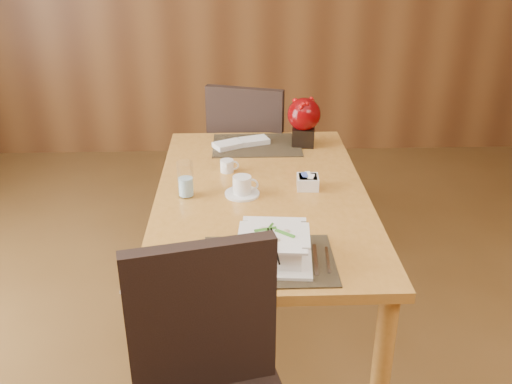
{
  "coord_description": "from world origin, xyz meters",
  "views": [
    {
      "loc": [
        -0.1,
        -1.6,
        1.81
      ],
      "look_at": [
        -0.03,
        0.35,
        0.87
      ],
      "focal_mm": 40.0,
      "sensor_mm": 36.0,
      "label": 1
    }
  ],
  "objects_px": {
    "far_chair": "(251,154)",
    "creamer_jug": "(227,166)",
    "dining_table": "(261,212)",
    "water_glass": "(186,179)",
    "soup_setting": "(274,247)",
    "bread_plate": "(156,283)",
    "sugar_caddy": "(308,182)",
    "berry_decor": "(304,119)",
    "coffee_cup": "(242,187)"
  },
  "relations": [
    {
      "from": "soup_setting",
      "to": "bread_plate",
      "type": "relative_size",
      "value": 1.7
    },
    {
      "from": "creamer_jug",
      "to": "coffee_cup",
      "type": "bearing_deg",
      "value": -72.95
    },
    {
      "from": "dining_table",
      "to": "water_glass",
      "type": "bearing_deg",
      "value": -174.73
    },
    {
      "from": "creamer_jug",
      "to": "berry_decor",
      "type": "bearing_deg",
      "value": 42.51
    },
    {
      "from": "coffee_cup",
      "to": "bread_plate",
      "type": "xyz_separation_m",
      "value": [
        -0.29,
        -0.64,
        -0.03
      ]
    },
    {
      "from": "far_chair",
      "to": "creamer_jug",
      "type": "bearing_deg",
      "value": 97.29
    },
    {
      "from": "creamer_jug",
      "to": "far_chair",
      "type": "xyz_separation_m",
      "value": [
        0.13,
        0.71,
        -0.23
      ]
    },
    {
      "from": "soup_setting",
      "to": "sugar_caddy",
      "type": "distance_m",
      "value": 0.6
    },
    {
      "from": "coffee_cup",
      "to": "berry_decor",
      "type": "relative_size",
      "value": 0.59
    },
    {
      "from": "soup_setting",
      "to": "water_glass",
      "type": "relative_size",
      "value": 1.81
    },
    {
      "from": "creamer_jug",
      "to": "bread_plate",
      "type": "bearing_deg",
      "value": -101.81
    },
    {
      "from": "bread_plate",
      "to": "far_chair",
      "type": "distance_m",
      "value": 1.65
    },
    {
      "from": "sugar_caddy",
      "to": "berry_decor",
      "type": "distance_m",
      "value": 0.54
    },
    {
      "from": "coffee_cup",
      "to": "bread_plate",
      "type": "relative_size",
      "value": 0.9
    },
    {
      "from": "sugar_caddy",
      "to": "creamer_jug",
      "type": "bearing_deg",
      "value": 151.59
    },
    {
      "from": "bread_plate",
      "to": "far_chair",
      "type": "height_order",
      "value": "far_chair"
    },
    {
      "from": "creamer_jug",
      "to": "sugar_caddy",
      "type": "xyz_separation_m",
      "value": [
        0.35,
        -0.19,
        -0.0
      ]
    },
    {
      "from": "dining_table",
      "to": "water_glass",
      "type": "xyz_separation_m",
      "value": [
        -0.32,
        -0.03,
        0.17
      ]
    },
    {
      "from": "creamer_jug",
      "to": "berry_decor",
      "type": "distance_m",
      "value": 0.52
    },
    {
      "from": "dining_table",
      "to": "far_chair",
      "type": "height_order",
      "value": "far_chair"
    },
    {
      "from": "soup_setting",
      "to": "water_glass",
      "type": "height_order",
      "value": "water_glass"
    },
    {
      "from": "coffee_cup",
      "to": "water_glass",
      "type": "xyz_separation_m",
      "value": [
        -0.23,
        -0.0,
        0.04
      ]
    },
    {
      "from": "coffee_cup",
      "to": "water_glass",
      "type": "bearing_deg",
      "value": -178.94
    },
    {
      "from": "soup_setting",
      "to": "far_chair",
      "type": "relative_size",
      "value": 0.29
    },
    {
      "from": "dining_table",
      "to": "creamer_jug",
      "type": "relative_size",
      "value": 18.81
    },
    {
      "from": "coffee_cup",
      "to": "sugar_caddy",
      "type": "distance_m",
      "value": 0.29
    },
    {
      "from": "sugar_caddy",
      "to": "bread_plate",
      "type": "distance_m",
      "value": 0.91
    },
    {
      "from": "water_glass",
      "to": "bread_plate",
      "type": "distance_m",
      "value": 0.65
    },
    {
      "from": "creamer_jug",
      "to": "sugar_caddy",
      "type": "relative_size",
      "value": 0.87
    },
    {
      "from": "creamer_jug",
      "to": "berry_decor",
      "type": "height_order",
      "value": "berry_decor"
    },
    {
      "from": "water_glass",
      "to": "sugar_caddy",
      "type": "height_order",
      "value": "water_glass"
    },
    {
      "from": "dining_table",
      "to": "far_chair",
      "type": "relative_size",
      "value": 1.53
    },
    {
      "from": "dining_table",
      "to": "sugar_caddy",
      "type": "bearing_deg",
      "value": 9.08
    },
    {
      "from": "dining_table",
      "to": "berry_decor",
      "type": "height_order",
      "value": "berry_decor"
    },
    {
      "from": "creamer_jug",
      "to": "soup_setting",
      "type": "bearing_deg",
      "value": -75.69
    },
    {
      "from": "soup_setting",
      "to": "coffee_cup",
      "type": "height_order",
      "value": "soup_setting"
    },
    {
      "from": "berry_decor",
      "to": "far_chair",
      "type": "relative_size",
      "value": 0.25
    },
    {
      "from": "creamer_jug",
      "to": "sugar_caddy",
      "type": "bearing_deg",
      "value": -26.36
    },
    {
      "from": "sugar_caddy",
      "to": "far_chair",
      "type": "xyz_separation_m",
      "value": [
        -0.22,
        0.9,
        -0.22
      ]
    },
    {
      "from": "soup_setting",
      "to": "water_glass",
      "type": "bearing_deg",
      "value": 128.01
    },
    {
      "from": "creamer_jug",
      "to": "bread_plate",
      "type": "height_order",
      "value": "creamer_jug"
    },
    {
      "from": "soup_setting",
      "to": "sugar_caddy",
      "type": "bearing_deg",
      "value": 77.1
    },
    {
      "from": "coffee_cup",
      "to": "bread_plate",
      "type": "bearing_deg",
      "value": -113.94
    },
    {
      "from": "far_chair",
      "to": "bread_plate",
      "type": "bearing_deg",
      "value": 95.26
    },
    {
      "from": "dining_table",
      "to": "berry_decor",
      "type": "bearing_deg",
      "value": 66.65
    },
    {
      "from": "water_glass",
      "to": "sugar_caddy",
      "type": "distance_m",
      "value": 0.53
    },
    {
      "from": "dining_table",
      "to": "berry_decor",
      "type": "distance_m",
      "value": 0.65
    },
    {
      "from": "creamer_jug",
      "to": "far_chair",
      "type": "distance_m",
      "value": 0.75
    },
    {
      "from": "water_glass",
      "to": "sugar_caddy",
      "type": "xyz_separation_m",
      "value": [
        0.52,
        0.06,
        -0.05
      ]
    },
    {
      "from": "water_glass",
      "to": "sugar_caddy",
      "type": "relative_size",
      "value": 1.68
    }
  ]
}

